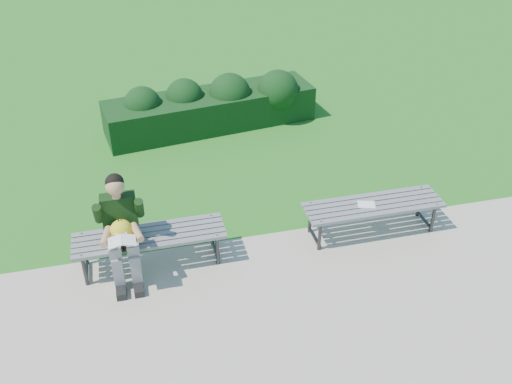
{
  "coord_description": "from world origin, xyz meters",
  "views": [
    {
      "loc": [
        -1.22,
        -5.75,
        4.62
      ],
      "look_at": [
        0.16,
        -0.15,
        0.8
      ],
      "focal_mm": 40.0,
      "sensor_mm": 36.0,
      "label": 1
    }
  ],
  "objects_px": {
    "bench_left": "(150,238)",
    "bench_right": "(373,207)",
    "hedge": "(214,105)",
    "paper_sheet": "(366,205)",
    "seated_boy": "(121,227)"
  },
  "relations": [
    {
      "from": "bench_right",
      "to": "seated_boy",
      "type": "distance_m",
      "value": 3.17
    },
    {
      "from": "hedge",
      "to": "bench_left",
      "type": "xyz_separation_m",
      "value": [
        -1.43,
        -3.55,
        0.01
      ]
    },
    {
      "from": "hedge",
      "to": "seated_boy",
      "type": "xyz_separation_m",
      "value": [
        -1.73,
        -3.65,
        0.31
      ]
    },
    {
      "from": "seated_boy",
      "to": "paper_sheet",
      "type": "xyz_separation_m",
      "value": [
        3.05,
        0.06,
        -0.24
      ]
    },
    {
      "from": "bench_right",
      "to": "paper_sheet",
      "type": "bearing_deg",
      "value": -180.0
    },
    {
      "from": "bench_left",
      "to": "bench_right",
      "type": "height_order",
      "value": "same"
    },
    {
      "from": "bench_left",
      "to": "paper_sheet",
      "type": "bearing_deg",
      "value": -0.75
    },
    {
      "from": "seated_boy",
      "to": "hedge",
      "type": "bearing_deg",
      "value": 64.7
    },
    {
      "from": "bench_left",
      "to": "bench_right",
      "type": "xyz_separation_m",
      "value": [
        2.85,
        -0.04,
        0.0
      ]
    },
    {
      "from": "hedge",
      "to": "paper_sheet",
      "type": "xyz_separation_m",
      "value": [
        1.33,
        -3.59,
        0.07
      ]
    },
    {
      "from": "seated_boy",
      "to": "bench_right",
      "type": "bearing_deg",
      "value": 1.11
    },
    {
      "from": "paper_sheet",
      "to": "hedge",
      "type": "bearing_deg",
      "value": 110.29
    },
    {
      "from": "hedge",
      "to": "paper_sheet",
      "type": "bearing_deg",
      "value": -69.71
    },
    {
      "from": "bench_left",
      "to": "seated_boy",
      "type": "relative_size",
      "value": 1.37
    },
    {
      "from": "hedge",
      "to": "bench_right",
      "type": "relative_size",
      "value": 2.08
    }
  ]
}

